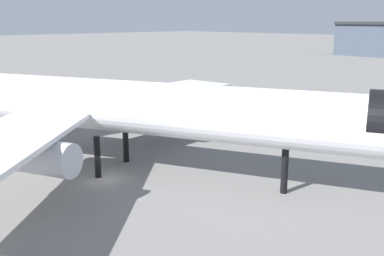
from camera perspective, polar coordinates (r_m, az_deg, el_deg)
ground at (r=49.37m, az=-10.79°, el=-6.27°), size 900.00×900.00×0.00m
airliner_near_gate at (r=49.42m, az=-8.00°, el=2.52°), size 56.44×50.50×16.35m
baggage_tug_wing at (r=84.63m, az=-4.52°, el=2.87°), size 3.55×3.19×1.85m
baggage_cart_trailing at (r=67.65m, az=21.29°, el=-0.72°), size 2.61×2.23×1.82m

